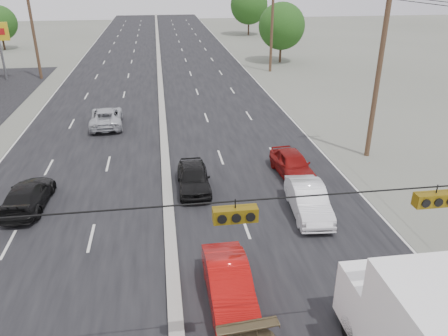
{
  "coord_description": "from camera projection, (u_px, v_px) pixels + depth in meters",
  "views": [
    {
      "loc": [
        -0.04,
        -8.6,
        10.62
      ],
      "look_at": [
        2.67,
        9.65,
        2.2
      ],
      "focal_mm": 35.0,
      "sensor_mm": 36.0,
      "label": 1
    }
  ],
  "objects": [
    {
      "name": "center_median",
      "position": [
        161.0,
        98.0,
        39.11
      ],
      "size": [
        0.5,
        160.0,
        0.2
      ],
      "primitive_type": "cube",
      "color": "gray",
      "rests_on": "ground"
    },
    {
      "name": "utility_pole_right_b",
      "position": [
        378.0,
        74.0,
        25.2
      ],
      "size": [
        1.6,
        0.3,
        10.0
      ],
      "color": "#422D1E",
      "rests_on": "ground"
    },
    {
      "name": "utility_pole_right_c",
      "position": [
        272.0,
        25.0,
        47.7
      ],
      "size": [
        1.6,
        0.3,
        10.0
      ],
      "color": "#422D1E",
      "rests_on": "ground"
    },
    {
      "name": "tree_right_mid",
      "position": [
        282.0,
        26.0,
        52.85
      ],
      "size": [
        5.6,
        5.6,
        7.14
      ],
      "color": "#382619",
      "rests_on": "ground"
    },
    {
      "name": "tree_right_far",
      "position": [
        249.0,
        5.0,
        75.22
      ],
      "size": [
        6.4,
        6.4,
        8.16
      ],
      "color": "#382619",
      "rests_on": "ground"
    },
    {
      "name": "queue_car_b",
      "position": [
        308.0,
        200.0,
        20.52
      ],
      "size": [
        1.86,
        4.43,
        1.42
      ],
      "primitive_type": "imported",
      "rotation": [
        0.0,
        0.0,
        -0.08
      ],
      "color": "white",
      "rests_on": "ground"
    },
    {
      "name": "utility_pole_left_c",
      "position": [
        33.0,
        29.0,
        44.36
      ],
      "size": [
        1.6,
        0.3,
        10.0
      ],
      "color": "#422D1E",
      "rests_on": "ground"
    },
    {
      "name": "road_surface",
      "position": [
        161.0,
        99.0,
        39.15
      ],
      "size": [
        20.0,
        160.0,
        0.02
      ],
      "primitive_type": "cube",
      "color": "black",
      "rests_on": "ground"
    },
    {
      "name": "oncoming_far",
      "position": [
        106.0,
        117.0,
        32.18
      ],
      "size": [
        2.54,
        5.02,
        1.36
      ],
      "primitive_type": "imported",
      "rotation": [
        0.0,
        0.0,
        3.2
      ],
      "color": "#ADB0B5",
      "rests_on": "ground"
    },
    {
      "name": "queue_car_e",
      "position": [
        292.0,
        164.0,
        24.32
      ],
      "size": [
        1.93,
        4.25,
        1.41
      ],
      "primitive_type": "imported",
      "rotation": [
        0.0,
        0.0,
        0.06
      ],
      "color": "maroon",
      "rests_on": "ground"
    },
    {
      "name": "oncoming_near",
      "position": [
        28.0,
        196.0,
        21.11
      ],
      "size": [
        1.98,
        4.45,
        1.27
      ],
      "primitive_type": "imported",
      "rotation": [
        0.0,
        0.0,
        3.1
      ],
      "color": "black",
      "rests_on": "ground"
    },
    {
      "name": "traffic_signals",
      "position": [
        231.0,
        213.0,
        10.06
      ],
      "size": [
        25.0,
        0.3,
        0.54
      ],
      "color": "black",
      "rests_on": "ground"
    },
    {
      "name": "red_sedan",
      "position": [
        229.0,
        283.0,
        15.13
      ],
      "size": [
        1.51,
        4.21,
        1.38
      ],
      "primitive_type": "imported",
      "rotation": [
        0.0,
        0.0,
        0.01
      ],
      "color": "#B10C0A",
      "rests_on": "ground"
    },
    {
      "name": "queue_car_a",
      "position": [
        194.0,
        178.0,
        22.8
      ],
      "size": [
        1.66,
        4.07,
        1.38
      ],
      "primitive_type": "imported",
      "rotation": [
        0.0,
        0.0,
        -0.01
      ],
      "color": "black",
      "rests_on": "ground"
    }
  ]
}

